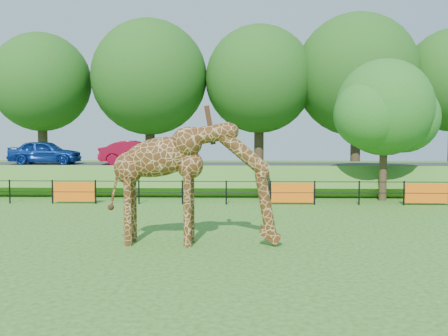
{
  "coord_description": "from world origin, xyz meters",
  "views": [
    {
      "loc": [
        0.63,
        -14.51,
        3.24
      ],
      "look_at": [
        0.05,
        3.2,
        2.0
      ],
      "focal_mm": 40.0,
      "sensor_mm": 36.0,
      "label": 1
    }
  ],
  "objects_px": {
    "car_red": "(136,153)",
    "tree_east": "(386,111)",
    "car_blue": "(45,152)",
    "giraffe": "(194,184)",
    "visitor": "(266,184)"
  },
  "relations": [
    {
      "from": "giraffe",
      "to": "tree_east",
      "type": "distance_m",
      "value": 13.13
    },
    {
      "from": "car_red",
      "to": "tree_east",
      "type": "bearing_deg",
      "value": -113.32
    },
    {
      "from": "car_blue",
      "to": "visitor",
      "type": "bearing_deg",
      "value": -111.97
    },
    {
      "from": "car_red",
      "to": "tree_east",
      "type": "distance_m",
      "value": 13.96
    },
    {
      "from": "car_blue",
      "to": "car_red",
      "type": "distance_m",
      "value": 5.45
    },
    {
      "from": "car_blue",
      "to": "car_red",
      "type": "relative_size",
      "value": 0.98
    },
    {
      "from": "car_red",
      "to": "visitor",
      "type": "height_order",
      "value": "car_red"
    },
    {
      "from": "visitor",
      "to": "giraffe",
      "type": "bearing_deg",
      "value": 92.84
    },
    {
      "from": "tree_east",
      "to": "visitor",
      "type": "bearing_deg",
      "value": -178.87
    },
    {
      "from": "visitor",
      "to": "car_blue",
      "type": "bearing_deg",
      "value": -3.67
    },
    {
      "from": "tree_east",
      "to": "car_red",
      "type": "bearing_deg",
      "value": 160.41
    },
    {
      "from": "car_blue",
      "to": "tree_east",
      "type": "distance_m",
      "value": 19.18
    },
    {
      "from": "giraffe",
      "to": "visitor",
      "type": "xyz_separation_m",
      "value": [
        2.56,
        9.75,
        -1.0
      ]
    },
    {
      "from": "giraffe",
      "to": "car_red",
      "type": "bearing_deg",
      "value": 110.61
    },
    {
      "from": "giraffe",
      "to": "car_red",
      "type": "distance_m",
      "value": 15.24
    }
  ]
}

